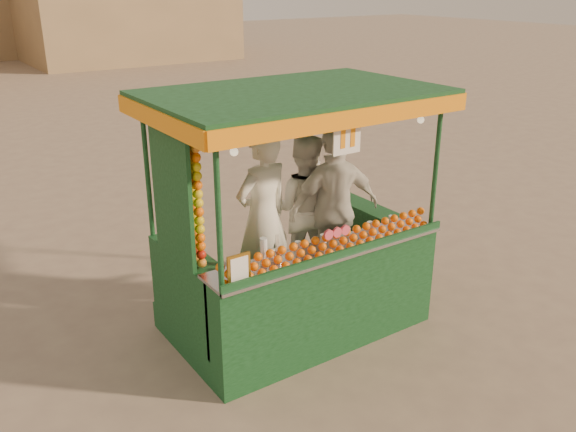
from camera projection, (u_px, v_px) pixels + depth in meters
ground at (307, 328)px, 6.64m from camera, size 90.00×90.00×0.00m
building_right at (125, 3)px, 27.88m from camera, size 9.00×6.00×5.00m
juice_cart at (294, 260)px, 6.30m from camera, size 2.83×1.83×2.57m
vendor_left at (263, 217)px, 6.37m from camera, size 0.74×0.55×1.86m
vendor_middle at (303, 208)px, 6.86m from camera, size 1.04×1.02×1.69m
vendor_right at (334, 209)px, 6.66m from camera, size 1.12×0.65×1.80m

